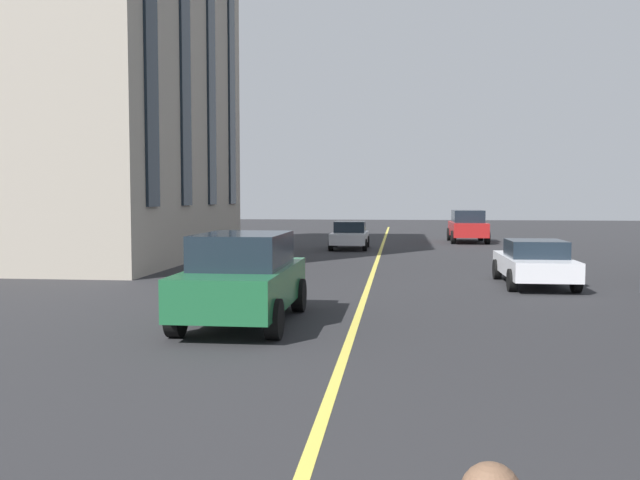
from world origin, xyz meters
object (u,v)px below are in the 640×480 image
(car_white_parked_a, at_px, (534,262))
(car_green_parked_b, at_px, (243,277))
(car_red_near, at_px, (468,226))
(car_white_mid, at_px, (350,235))

(car_white_parked_a, relative_size, car_green_parked_b, 0.94)
(car_red_near, relative_size, car_white_mid, 1.21)
(car_red_near, height_order, car_green_parked_b, same)
(car_red_near, xyz_separation_m, car_green_parked_b, (-26.64, 7.23, 0.00))
(car_green_parked_b, bearing_deg, car_white_mid, -2.01)
(car_white_parked_a, distance_m, car_green_parked_b, 10.00)
(car_white_parked_a, height_order, car_green_parked_b, car_green_parked_b)
(car_green_parked_b, bearing_deg, car_red_near, -15.18)
(car_green_parked_b, height_order, car_white_mid, car_green_parked_b)
(car_green_parked_b, relative_size, car_white_mid, 1.21)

